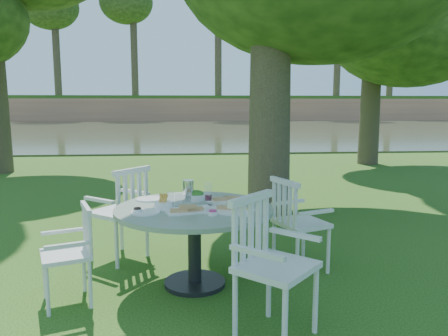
# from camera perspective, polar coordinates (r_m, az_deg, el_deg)

# --- Properties ---
(ground) EXTENTS (140.00, 140.00, 0.00)m
(ground) POSITION_cam_1_polar(r_m,az_deg,el_deg) (5.49, 0.20, -9.11)
(ground) COLOR #193D0C
(ground) RESTS_ON ground
(table) EXTENTS (1.42, 1.42, 0.73)m
(table) POSITION_cam_1_polar(r_m,az_deg,el_deg) (3.97, -3.90, -7.03)
(table) COLOR black
(table) RESTS_ON ground
(chair_ne) EXTENTS (0.57, 0.59, 0.93)m
(chair_ne) POSITION_cam_1_polar(r_m,az_deg,el_deg) (4.36, 9.06, -6.41)
(chair_ne) COLOR silver
(chair_ne) RESTS_ON ground
(chair_nw) EXTENTS (0.68, 0.69, 1.00)m
(chair_nw) POSITION_cam_1_polar(r_m,az_deg,el_deg) (4.70, -12.83, -4.93)
(chair_nw) COLOR silver
(chair_nw) RESTS_ON ground
(chair_sw) EXTENTS (0.50, 0.52, 0.81)m
(chair_sw) POSITION_cam_1_polar(r_m,az_deg,el_deg) (3.87, -18.82, -9.68)
(chair_sw) COLOR silver
(chair_sw) RESTS_ON ground
(chair_se) EXTENTS (0.69, 0.69, 1.00)m
(chair_se) POSITION_cam_1_polar(r_m,az_deg,el_deg) (3.18, 5.33, -11.16)
(chair_se) COLOR silver
(chair_se) RESTS_ON ground
(tableware) EXTENTS (1.09, 0.88, 0.20)m
(tableware) POSITION_cam_1_polar(r_m,az_deg,el_deg) (3.97, -4.35, -4.41)
(tableware) COLOR white
(tableware) RESTS_ON table
(river) EXTENTS (100.00, 28.00, 0.12)m
(river) POSITION_cam_1_polar(r_m,az_deg,el_deg) (28.27, -4.31, 4.95)
(river) COLOR #323922
(river) RESTS_ON ground
(far_bank) EXTENTS (100.00, 18.00, 15.20)m
(far_bank) POSITION_cam_1_polar(r_m,az_deg,el_deg) (46.68, -4.49, 15.18)
(far_bank) COLOR #A8694E
(far_bank) RESTS_ON ground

